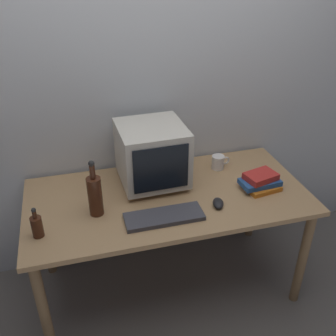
{
  "coord_description": "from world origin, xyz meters",
  "views": [
    {
      "loc": [
        -0.49,
        -1.79,
        2.0
      ],
      "look_at": [
        0.0,
        0.0,
        0.91
      ],
      "focal_mm": 41.21,
      "sensor_mm": 36.0,
      "label": 1
    }
  ],
  "objects": [
    {
      "name": "desk",
      "position": [
        0.0,
        0.0,
        0.65
      ],
      "size": [
        1.63,
        0.79,
        0.73
      ],
      "color": "tan",
      "rests_on": "ground"
    },
    {
      "name": "back_wall",
      "position": [
        0.0,
        0.45,
        1.25
      ],
      "size": [
        4.0,
        0.08,
        2.5
      ],
      "primitive_type": "cube",
      "color": "silver",
      "rests_on": "ground"
    },
    {
      "name": "bottle_tall",
      "position": [
        -0.42,
        -0.07,
        0.85
      ],
      "size": [
        0.08,
        0.08,
        0.33
      ],
      "color": "#472314",
      "rests_on": "desk"
    },
    {
      "name": "ground_plane",
      "position": [
        0.0,
        0.0,
        0.0
      ],
      "size": [
        6.0,
        6.0,
        0.0
      ],
      "primitive_type": "plane",
      "color": "slate"
    },
    {
      "name": "keyboard",
      "position": [
        -0.08,
        -0.21,
        0.74
      ],
      "size": [
        0.42,
        0.15,
        0.02
      ],
      "primitive_type": "cube",
      "rotation": [
        0.0,
        0.0,
        0.0
      ],
      "color": "#3F3F47",
      "rests_on": "desk"
    },
    {
      "name": "crt_monitor",
      "position": [
        -0.05,
        0.16,
        0.92
      ],
      "size": [
        0.39,
        0.4,
        0.37
      ],
      "color": "beige",
      "rests_on": "desk"
    },
    {
      "name": "bottle_short",
      "position": [
        -0.72,
        -0.18,
        0.79
      ],
      "size": [
        0.06,
        0.06,
        0.17
      ],
      "color": "#472314",
      "rests_on": "desk"
    },
    {
      "name": "book_stack",
      "position": [
        0.55,
        -0.08,
        0.78
      ],
      "size": [
        0.24,
        0.19,
        0.1
      ],
      "color": "orange",
      "rests_on": "desk"
    },
    {
      "name": "computer_mouse",
      "position": [
        0.24,
        -0.18,
        0.75
      ],
      "size": [
        0.09,
        0.11,
        0.04
      ],
      "primitive_type": "ellipsoid",
      "rotation": [
        0.0,
        0.0,
        -0.28
      ],
      "color": "black",
      "rests_on": "desk"
    },
    {
      "name": "mug",
      "position": [
        0.39,
        0.21,
        0.78
      ],
      "size": [
        0.12,
        0.08,
        0.09
      ],
      "color": "white",
      "rests_on": "desk"
    }
  ]
}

